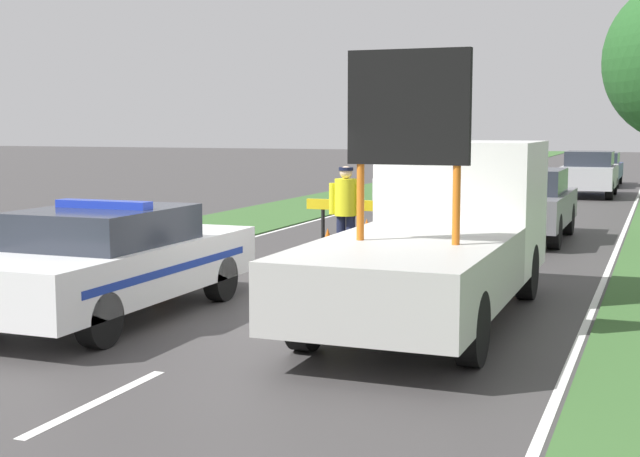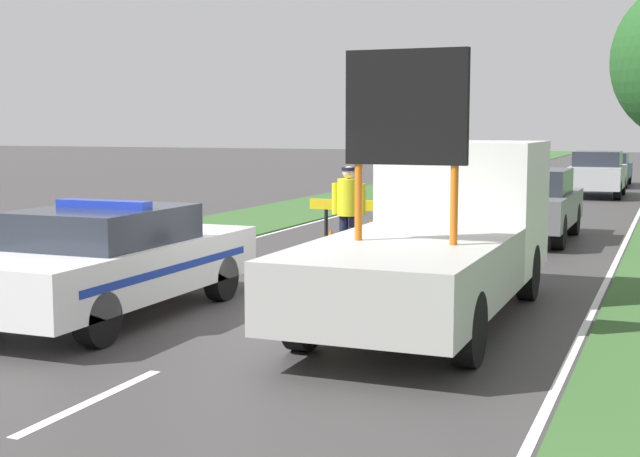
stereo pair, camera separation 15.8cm
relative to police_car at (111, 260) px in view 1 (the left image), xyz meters
name	(u,v)px [view 1 (the left image)]	position (x,y,z in m)	size (l,w,h in m)	color
ground_plane	(278,315)	(2.00, 0.91, -0.76)	(160.00, 160.00, 0.00)	#3D3A3A
lane_markings	(507,203)	(2.00, 19.33, -0.75)	(7.91, 68.89, 0.01)	silver
grass_verge_left	(359,195)	(-3.61, 20.91, -0.74)	(3.22, 120.00, 0.03)	#38602D
police_car	(111,260)	(0.00, 0.00, 0.00)	(1.92, 4.87, 1.56)	white
work_truck	(442,231)	(4.00, 1.85, 0.35)	(2.13, 6.24, 3.38)	white
road_barrier	(388,211)	(1.99, 5.96, 0.19)	(3.21, 0.08, 1.13)	black
police_officer	(346,206)	(1.38, 5.38, 0.31)	(0.64, 0.41, 1.79)	#191E38
pedestrian_civilian	(406,216)	(2.46, 5.59, 0.16)	(0.56, 0.36, 1.56)	brown
traffic_cone_near_police	(328,243)	(0.74, 6.12, -0.48)	(0.40, 0.40, 0.56)	black
traffic_cone_centre_front	(476,257)	(3.79, 5.30, -0.49)	(0.38, 0.38, 0.53)	black
traffic_cone_near_truck	(505,265)	(4.39, 4.59, -0.48)	(0.40, 0.40, 0.56)	black
traffic_cone_behind_barrier	(164,257)	(-0.92, 2.87, -0.41)	(0.51, 0.51, 0.70)	black
traffic_cone_lane_edge	(367,235)	(1.21, 7.10, -0.43)	(0.48, 0.48, 0.66)	black
queued_car_suv_grey	(528,203)	(3.97, 10.08, 0.06)	(1.71, 4.30, 1.58)	slate
queued_car_van_white	(424,183)	(0.05, 16.10, 0.05)	(1.84, 4.39, 1.54)	silver
queued_car_sedan_silver	(589,173)	(4.24, 23.32, 0.07)	(1.79, 4.07, 1.62)	#B2B2B7
queued_car_hatch_blue	(600,168)	(4.18, 29.54, -0.01)	(1.72, 4.32, 1.41)	navy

